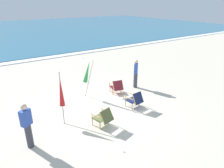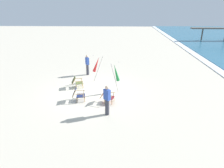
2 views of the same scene
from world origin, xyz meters
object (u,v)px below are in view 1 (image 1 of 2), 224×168
Objects in this scene: person_near_chairs at (136,73)px; beach_chair_front_right at (117,86)px; umbrella_furled_green at (87,72)px; person_by_waterline at (27,126)px; beach_chair_back_right at (135,99)px; beach_chair_front_left at (103,117)px; umbrella_furled_red at (61,92)px.

beach_chair_front_right is at bearing -175.38° from person_near_chairs.
person_by_waterline is at bearing -145.69° from umbrella_furled_green.
beach_chair_front_right is at bearing -20.29° from umbrella_furled_green.
beach_chair_back_right is 2.05m from beach_chair_front_left.
person_near_chairs is (3.55, 2.29, 0.42)m from beach_chair_front_left.
umbrella_furled_green reaches higher than umbrella_furled_red.
umbrella_furled_red is (-1.14, 1.27, 0.88)m from beach_chair_front_left.
umbrella_furled_red is 2.37m from umbrella_furled_green.
umbrella_furled_red is at bearing 131.91° from beach_chair_front_left.
person_by_waterline is at bearing -159.40° from beach_chair_front_right.
umbrella_furled_green reaches higher than beach_chair_back_right.
umbrella_furled_green reaches higher than beach_chair_front_right.
person_by_waterline reaches higher than beach_chair_back_right.
umbrella_furled_green is at bearing 34.31° from person_by_waterline.
beach_chair_front_left is 4.24m from person_near_chairs.
person_near_chairs is 6.52m from person_by_waterline.
person_by_waterline is (-4.67, -0.11, 0.41)m from beach_chair_back_right.
person_by_waterline is (-3.43, -2.34, -0.51)m from umbrella_furled_green.
beach_chair_front_left is 1.92m from umbrella_furled_red.
umbrella_furled_green is at bearing 159.71° from beach_chair_front_right.
beach_chair_front_right is 0.99× the size of beach_chair_front_left.
umbrella_furled_green is (0.75, 2.70, 0.92)m from beach_chair_front_left.
umbrella_furled_green is (1.89, 1.43, 0.04)m from umbrella_furled_red.
beach_chair_front_right is 0.53× the size of person_near_chairs.
beach_chair_back_right is 1.71m from beach_chair_front_right.
person_near_chairs is 1.00× the size of person_by_waterline.
person_near_chairs is (2.79, -0.41, -0.51)m from umbrella_furled_green.
umbrella_furled_green is (-1.41, 0.52, 0.92)m from beach_chair_front_right.
beach_chair_front_left is 2.95m from umbrella_furled_green.
person_by_waterline is (-1.54, -0.91, -0.46)m from umbrella_furled_red.
umbrella_furled_red is (-3.13, 0.80, 0.88)m from beach_chair_back_right.
beach_chair_front_left is at bearing -134.85° from beach_chair_front_right.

